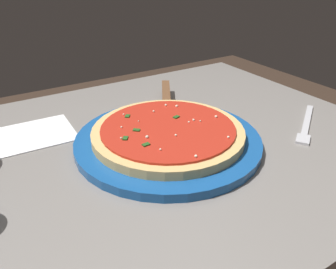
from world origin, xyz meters
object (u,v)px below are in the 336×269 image
object	(u,v)px
pizza_server	(166,100)
serving_plate	(168,140)
pizza	(168,132)
napkin_folded_right	(34,135)
fork	(306,126)

from	to	relation	value
pizza_server	serving_plate	bearing A→B (deg)	59.47
pizza	pizza_server	size ratio (longest dim) A/B	1.28
pizza	napkin_folded_right	size ratio (longest dim) A/B	1.85
fork	napkin_folded_right	bearing A→B (deg)	-27.99
serving_plate	napkin_folded_right	distance (m)	0.26
serving_plate	pizza	distance (m)	0.02
napkin_folded_right	fork	distance (m)	0.54
fork	serving_plate	bearing A→B (deg)	-17.47
pizza_server	pizza	bearing A→B (deg)	59.46
serving_plate	fork	bearing A→B (deg)	162.53
pizza	napkin_folded_right	xyz separation A→B (m)	(0.20, -0.17, -0.02)
napkin_folded_right	fork	size ratio (longest dim) A/B	0.89
pizza_server	napkin_folded_right	xyz separation A→B (m)	(0.28, -0.03, -0.02)
serving_plate	pizza	bearing A→B (deg)	-36.38
pizza	fork	xyz separation A→B (m)	(-0.27, 0.09, -0.02)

